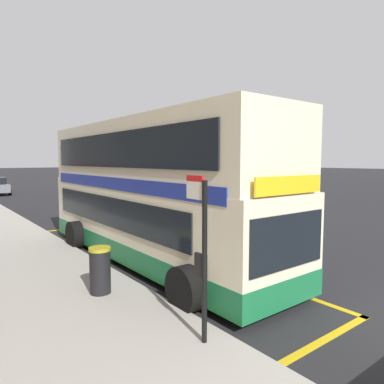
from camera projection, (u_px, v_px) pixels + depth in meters
The scene contains 6 objects.
ground_plane at pixel (37, 195), 31.80m from camera, with size 260.00×260.00×0.00m, color black.
double_decker_bus at pixel (150, 196), 11.04m from camera, with size 3.27×10.66×4.40m.
bus_bay_markings at pixel (145, 258), 11.37m from camera, with size 2.93×13.15×0.01m.
bus_stop_sign at pixel (202, 246), 5.79m from camera, with size 0.09×0.51×2.81m.
parked_car_navy_across at pixel (93, 186), 32.97m from camera, with size 2.09×4.20×1.62m.
litter_bin at pixel (100, 270), 8.00m from camera, with size 0.50×0.50×1.08m.
Camera 1 is at (-8.11, -1.70, 3.20)m, focal length 32.54 mm.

